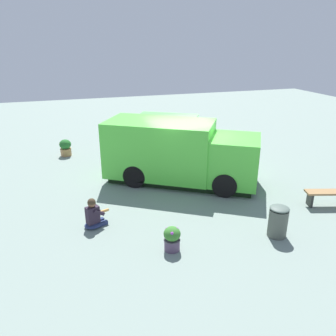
# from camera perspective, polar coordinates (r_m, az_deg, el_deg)

# --- Properties ---
(ground_plane) EXTENTS (40.00, 40.00, 0.00)m
(ground_plane) POSITION_cam_1_polar(r_m,az_deg,el_deg) (12.84, 2.91, -1.87)
(ground_plane) COLOR gray
(food_truck) EXTENTS (4.67, 5.62, 2.24)m
(food_truck) POSITION_cam_1_polar(r_m,az_deg,el_deg) (12.27, 1.72, 2.41)
(food_truck) COLOR #53D03E
(food_truck) RESTS_ON ground_plane
(person_customer) EXTENTS (0.61, 0.80, 0.88)m
(person_customer) POSITION_cam_1_polar(r_m,az_deg,el_deg) (9.78, -12.38, -7.78)
(person_customer) COLOR navy
(person_customer) RESTS_ON ground_plane
(planter_flowering_near) EXTENTS (0.52, 0.52, 0.75)m
(planter_flowering_near) POSITION_cam_1_polar(r_m,az_deg,el_deg) (15.99, -16.86, 3.34)
(planter_flowering_near) COLOR #AF7F4E
(planter_flowering_near) RESTS_ON ground_plane
(planter_flowering_far) EXTENTS (0.42, 0.42, 0.64)m
(planter_flowering_far) POSITION_cam_1_polar(r_m,az_deg,el_deg) (8.59, 0.69, -11.71)
(planter_flowering_far) COLOR #55425C
(planter_flowering_far) RESTS_ON ground_plane
(plaza_bench) EXTENTS (0.82, 1.59, 0.49)m
(plaza_bench) POSITION_cam_1_polar(r_m,az_deg,el_deg) (11.85, 25.59, -4.10)
(plaza_bench) COLOR #967046
(plaza_bench) RESTS_ON ground_plane
(trash_bin) EXTENTS (0.51, 0.51, 0.87)m
(trash_bin) POSITION_cam_1_polar(r_m,az_deg,el_deg) (9.55, 18.02, -8.48)
(trash_bin) COLOR #4E554B
(trash_bin) RESTS_ON ground_plane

